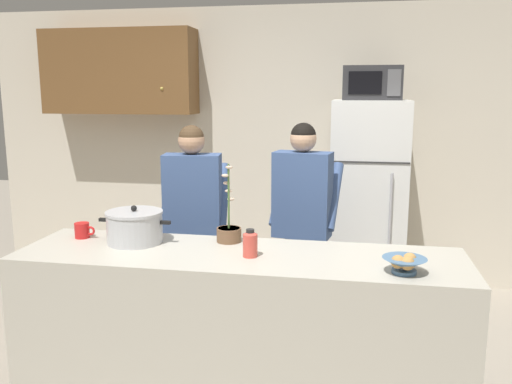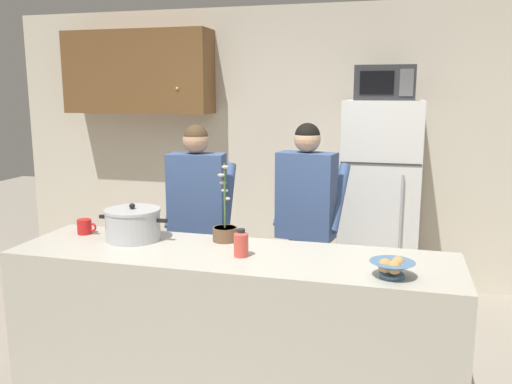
% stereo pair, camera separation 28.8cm
% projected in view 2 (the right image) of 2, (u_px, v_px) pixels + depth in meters
% --- Properties ---
extents(back_wall_unit, '(6.00, 0.48, 2.60)m').
position_uv_depth(back_wall_unit, '(274.00, 133.00, 5.14)').
color(back_wall_unit, beige).
rests_on(back_wall_unit, ground).
extents(kitchen_island, '(2.53, 0.68, 0.92)m').
position_uv_depth(kitchen_island, '(231.00, 329.00, 3.10)').
color(kitchen_island, '#BCB7A8').
rests_on(kitchen_island, ground).
extents(refrigerator, '(0.64, 0.68, 1.75)m').
position_uv_depth(refrigerator, '(380.00, 203.00, 4.59)').
color(refrigerator, white).
rests_on(refrigerator, ground).
extents(microwave, '(0.48, 0.37, 0.28)m').
position_uv_depth(microwave, '(385.00, 83.00, 4.38)').
color(microwave, '#2D2D30').
rests_on(microwave, refrigerator).
extents(person_near_pot, '(0.52, 0.45, 1.59)m').
position_uv_depth(person_near_pot, '(198.00, 208.00, 3.86)').
color(person_near_pot, black).
rests_on(person_near_pot, ground).
extents(person_by_sink, '(0.54, 0.47, 1.60)m').
position_uv_depth(person_by_sink, '(307.00, 208.00, 3.82)').
color(person_by_sink, black).
rests_on(person_by_sink, ground).
extents(cooking_pot, '(0.45, 0.34, 0.23)m').
position_uv_depth(cooking_pot, '(133.00, 224.00, 3.27)').
color(cooking_pot, silver).
rests_on(cooking_pot, kitchen_island).
extents(coffee_mug, '(0.13, 0.09, 0.10)m').
position_uv_depth(coffee_mug, '(85.00, 227.00, 3.41)').
color(coffee_mug, red).
rests_on(coffee_mug, kitchen_island).
extents(bread_bowl, '(0.22, 0.22, 0.10)m').
position_uv_depth(bread_bowl, '(392.00, 268.00, 2.61)').
color(bread_bowl, '#4C7299').
rests_on(bread_bowl, kitchen_island).
extents(bottle_near_edge, '(0.08, 0.08, 0.16)m').
position_uv_depth(bottle_near_edge, '(241.00, 243.00, 2.94)').
color(bottle_near_edge, '#D84C3F').
rests_on(bottle_near_edge, kitchen_island).
extents(potted_orchid, '(0.15, 0.15, 0.48)m').
position_uv_depth(potted_orchid, '(225.00, 230.00, 3.25)').
color(potted_orchid, brown).
rests_on(potted_orchid, kitchen_island).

